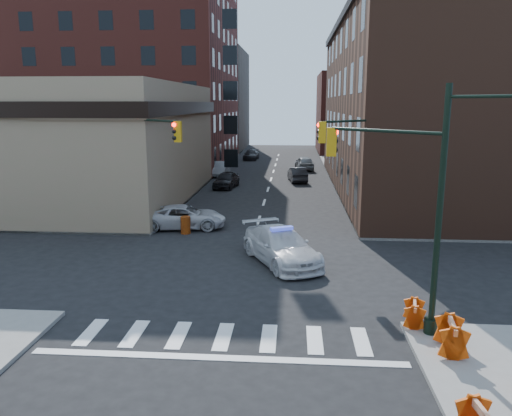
% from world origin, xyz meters
% --- Properties ---
extents(ground, '(140.00, 140.00, 0.00)m').
position_xyz_m(ground, '(0.00, 0.00, 0.00)').
color(ground, black).
rests_on(ground, ground).
extents(sidewalk_nw, '(34.00, 54.50, 0.15)m').
position_xyz_m(sidewalk_nw, '(-23.00, 32.75, 0.07)').
color(sidewalk_nw, gray).
rests_on(sidewalk_nw, ground).
extents(sidewalk_ne, '(34.00, 54.50, 0.15)m').
position_xyz_m(sidewalk_ne, '(23.00, 32.75, 0.07)').
color(sidewalk_ne, gray).
rests_on(sidewalk_ne, ground).
extents(bank_building, '(22.00, 22.00, 9.00)m').
position_xyz_m(bank_building, '(-17.00, 16.50, 4.50)').
color(bank_building, '#887059').
rests_on(bank_building, ground).
extents(apartment_block, '(25.00, 25.00, 24.00)m').
position_xyz_m(apartment_block, '(-18.50, 40.00, 12.00)').
color(apartment_block, maroon).
rests_on(apartment_block, ground).
extents(commercial_row_ne, '(14.00, 34.00, 14.00)m').
position_xyz_m(commercial_row_ne, '(13.00, 22.50, 7.00)').
color(commercial_row_ne, '#4C2C1E').
rests_on(commercial_row_ne, ground).
extents(filler_nw, '(20.00, 18.00, 16.00)m').
position_xyz_m(filler_nw, '(-16.00, 62.00, 8.00)').
color(filler_nw, brown).
rests_on(filler_nw, ground).
extents(filler_ne, '(16.00, 16.00, 12.00)m').
position_xyz_m(filler_ne, '(14.00, 58.00, 6.00)').
color(filler_ne, maroon).
rests_on(filler_ne, ground).
extents(signal_pole_se, '(5.40, 5.27, 8.00)m').
position_xyz_m(signal_pole_se, '(6.04, -5.52, 4.61)').
color(signal_pole_se, black).
rests_on(signal_pole_se, sidewalk_se).
extents(signal_pole_nw, '(3.58, 3.67, 8.00)m').
position_xyz_m(signal_pole_nw, '(-5.85, 5.34, 4.34)').
color(signal_pole_nw, black).
rests_on(signal_pole_nw, sidewalk_nw).
extents(signal_pole_ne, '(3.67, 3.58, 8.00)m').
position_xyz_m(signal_pole_ne, '(5.84, 5.35, 4.34)').
color(signal_pole_ne, black).
rests_on(signal_pole_ne, sidewalk_ne).
extents(tree_ne_near, '(3.00, 3.00, 4.85)m').
position_xyz_m(tree_ne_near, '(7.50, 26.00, 3.49)').
color(tree_ne_near, black).
rests_on(tree_ne_near, sidewalk_ne).
extents(tree_ne_far, '(3.00, 3.00, 4.85)m').
position_xyz_m(tree_ne_far, '(7.50, 34.00, 3.49)').
color(tree_ne_far, black).
rests_on(tree_ne_far, sidewalk_ne).
extents(police_car, '(4.56, 6.11, 1.65)m').
position_xyz_m(police_car, '(1.70, 1.18, 0.82)').
color(police_car, silver).
rests_on(police_car, ground).
extents(pickup, '(5.42, 3.08, 1.43)m').
position_xyz_m(pickup, '(-4.44, 7.52, 0.71)').
color(pickup, silver).
rests_on(pickup, ground).
extents(parked_car_wnear, '(2.28, 4.49, 1.46)m').
position_xyz_m(parked_car_wnear, '(-3.85, 22.67, 0.73)').
color(parked_car_wnear, black).
rests_on(parked_car_wnear, ground).
extents(parked_car_wfar, '(1.59, 4.52, 1.49)m').
position_xyz_m(parked_car_wfar, '(-5.50, 30.10, 0.74)').
color(parked_car_wfar, gray).
rests_on(parked_car_wfar, ground).
extents(parked_car_wdeep, '(2.09, 4.62, 1.31)m').
position_xyz_m(parked_car_wdeep, '(-3.53, 45.86, 0.66)').
color(parked_car_wdeep, black).
rests_on(parked_car_wdeep, ground).
extents(parked_car_enear, '(2.06, 4.46, 1.42)m').
position_xyz_m(parked_car_enear, '(2.64, 26.70, 0.71)').
color(parked_car_enear, black).
rests_on(parked_car_enear, ground).
extents(parked_car_efar, '(2.35, 4.78, 1.57)m').
position_xyz_m(parked_car_efar, '(3.50, 35.67, 0.78)').
color(parked_car_efar, gray).
rests_on(parked_car_efar, ground).
extents(pedestrian_a, '(0.68, 0.46, 1.84)m').
position_xyz_m(pedestrian_a, '(-8.30, 9.06, 1.07)').
color(pedestrian_a, black).
rests_on(pedestrian_a, sidewalk_nw).
extents(pedestrian_b, '(0.99, 0.85, 1.76)m').
position_xyz_m(pedestrian_b, '(-9.62, 7.78, 1.03)').
color(pedestrian_b, black).
rests_on(pedestrian_b, sidewalk_nw).
extents(pedestrian_c, '(1.02, 1.07, 1.78)m').
position_xyz_m(pedestrian_c, '(-10.20, 8.75, 1.04)').
color(pedestrian_c, '#212432').
rests_on(pedestrian_c, sidewalk_nw).
extents(barrel_road, '(0.81, 0.81, 1.14)m').
position_xyz_m(barrel_road, '(1.75, 2.88, 0.57)').
color(barrel_road, '#D5400A').
rests_on(barrel_road, ground).
extents(barrel_bank, '(0.72, 0.72, 1.03)m').
position_xyz_m(barrel_bank, '(-4.07, 6.26, 0.51)').
color(barrel_bank, orange).
rests_on(barrel_bank, ground).
extents(barricade_se_a, '(0.74, 1.15, 0.80)m').
position_xyz_m(barricade_se_a, '(6.40, -5.70, 0.55)').
color(barricade_se_a, '#D95D0A').
rests_on(barricade_se_a, sidewalk_se).
extents(barricade_se_b, '(0.83, 1.40, 0.99)m').
position_xyz_m(barricade_se_b, '(7.07, -7.55, 0.65)').
color(barricade_se_b, red).
rests_on(barricade_se_b, sidewalk_se).
extents(barricade_nw_a, '(1.32, 0.86, 0.92)m').
position_xyz_m(barricade_nw_a, '(-6.50, 7.29, 0.61)').
color(barricade_nw_a, red).
rests_on(barricade_nw_a, sidewalk_nw).
extents(barricade_nw_b, '(1.39, 0.80, 1.00)m').
position_xyz_m(barricade_nw_b, '(-10.79, 7.63, 0.65)').
color(barricade_nw_b, '#BF5609').
rests_on(barricade_nw_b, sidewalk_nw).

